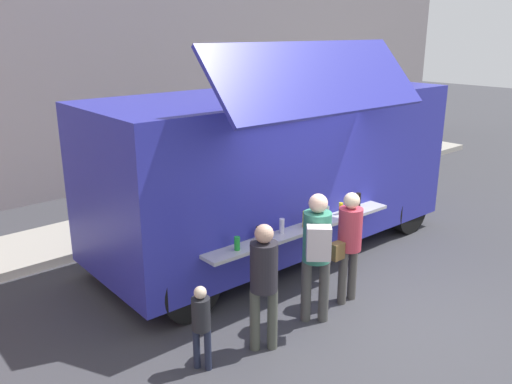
# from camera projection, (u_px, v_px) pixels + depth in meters

# --- Properties ---
(ground_plane) EXTENTS (60.00, 60.00, 0.00)m
(ground_plane) POSITION_uv_depth(u_px,v_px,m) (366.00, 313.00, 7.20)
(ground_plane) COLOR #38383D
(food_truck_main) EXTENTS (6.37, 3.26, 3.56)m
(food_truck_main) POSITION_uv_depth(u_px,v_px,m) (277.00, 166.00, 8.88)
(food_truck_main) COLOR #2D30A5
(food_truck_main) RESTS_ON ground
(trash_bin) EXTENTS (0.60, 0.60, 0.95)m
(trash_bin) POSITION_uv_depth(u_px,v_px,m) (334.00, 161.00, 13.53)
(trash_bin) COLOR #306135
(trash_bin) RESTS_ON ground
(customer_front_ordering) EXTENTS (0.53, 0.33, 1.62)m
(customer_front_ordering) POSITION_uv_depth(u_px,v_px,m) (349.00, 239.00, 7.25)
(customer_front_ordering) COLOR #4B4743
(customer_front_ordering) RESTS_ON ground
(customer_mid_with_backpack) EXTENTS (0.54, 0.55, 1.76)m
(customer_mid_with_backpack) POSITION_uv_depth(u_px,v_px,m) (317.00, 246.00, 6.69)
(customer_mid_with_backpack) COLOR #494946
(customer_mid_with_backpack) RESTS_ON ground
(customer_rear_waiting) EXTENTS (0.33, 0.33, 1.61)m
(customer_rear_waiting) POSITION_uv_depth(u_px,v_px,m) (264.00, 277.00, 6.14)
(customer_rear_waiting) COLOR #484B41
(customer_rear_waiting) RESTS_ON ground
(child_near_queue) EXTENTS (0.21, 0.21, 1.04)m
(child_near_queue) POSITION_uv_depth(u_px,v_px,m) (201.00, 320.00, 5.86)
(child_near_queue) COLOR #1E2338
(child_near_queue) RESTS_ON ground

